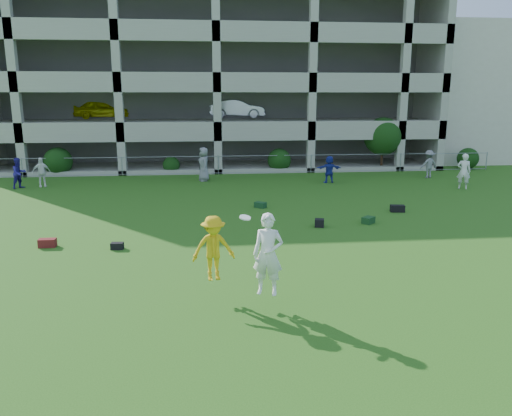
{
  "coord_description": "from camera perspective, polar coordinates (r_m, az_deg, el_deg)",
  "views": [
    {
      "loc": [
        -0.87,
        -12.58,
        4.98
      ],
      "look_at": [
        0.75,
        3.0,
        1.4
      ],
      "focal_mm": 35.0,
      "sensor_mm": 36.0,
      "label": 1
    }
  ],
  "objects": [
    {
      "name": "bag_green_g",
      "position": [
        22.41,
        0.51,
        0.36
      ],
      "size": [
        0.58,
        0.55,
        0.25
      ],
      "primitive_type": "cube",
      "rotation": [
        0.0,
        0.0,
        -0.7
      ],
      "color": "#13361A",
      "rests_on": "ground"
    },
    {
      "name": "bystander_f",
      "position": [
        32.15,
        19.13,
        4.76
      ],
      "size": [
        1.17,
        0.79,
        1.68
      ],
      "primitive_type": "imported",
      "rotation": [
        0.0,
        0.0,
        3.31
      ],
      "color": "gray",
      "rests_on": "ground"
    },
    {
      "name": "crate_d",
      "position": [
        19.33,
        7.26,
        -1.7
      ],
      "size": [
        0.43,
        0.43,
        0.3
      ],
      "primitive_type": "cube",
      "rotation": [
        0.0,
        0.0,
        -0.25
      ],
      "color": "black",
      "rests_on": "ground"
    },
    {
      "name": "stucco_building",
      "position": [
        47.08,
        25.1,
        11.71
      ],
      "size": [
        16.0,
        14.0,
        10.0
      ],
      "primitive_type": "cube",
      "color": "beige",
      "rests_on": "ground"
    },
    {
      "name": "bystander_c",
      "position": [
        29.41,
        -5.99,
        5.0
      ],
      "size": [
        0.85,
        1.09,
        1.98
      ],
      "primitive_type": "imported",
      "rotation": [
        0.0,
        0.0,
        -1.32
      ],
      "color": "gray",
      "rests_on": "ground"
    },
    {
      "name": "bag_red_a",
      "position": [
        18.06,
        -22.74,
        -3.7
      ],
      "size": [
        0.55,
        0.3,
        0.28
      ],
      "primitive_type": "cube",
      "rotation": [
        0.0,
        0.0,
        0.01
      ],
      "color": "#520E1B",
      "rests_on": "ground"
    },
    {
      "name": "parking_garage",
      "position": [
        40.3,
        -4.86,
        14.29
      ],
      "size": [
        30.0,
        14.0,
        12.0
      ],
      "color": "#9E998C",
      "rests_on": "ground"
    },
    {
      "name": "frisbee_contest",
      "position": [
        11.97,
        -2.49,
        -4.88
      ],
      "size": [
        2.22,
        1.36,
        1.95
      ],
      "color": "gold",
      "rests_on": "ground"
    },
    {
      "name": "bystander_e",
      "position": [
        29.02,
        22.66,
        3.9
      ],
      "size": [
        0.83,
        0.72,
        1.91
      ],
      "primitive_type": "imported",
      "rotation": [
        0.0,
        0.0,
        2.67
      ],
      "color": "white",
      "rests_on": "ground"
    },
    {
      "name": "ground",
      "position": [
        13.56,
        -1.86,
        -8.68
      ],
      "size": [
        100.0,
        100.0,
        0.0
      ],
      "primitive_type": "plane",
      "color": "#235114",
      "rests_on": "ground"
    },
    {
      "name": "bag_black_b",
      "position": [
        17.07,
        -15.58,
        -4.19
      ],
      "size": [
        0.42,
        0.28,
        0.22
      ],
      "primitive_type": "cube",
      "rotation": [
        0.0,
        0.0,
        -0.07
      ],
      "color": "black",
      "rests_on": "ground"
    },
    {
      "name": "fence",
      "position": [
        31.89,
        -4.33,
        4.96
      ],
      "size": [
        36.06,
        0.06,
        1.2
      ],
      "color": "gray",
      "rests_on": "ground"
    },
    {
      "name": "shrub_row",
      "position": [
        32.92,
        3.68,
        6.79
      ],
      "size": [
        34.38,
        2.52,
        3.5
      ],
      "color": "#163D11",
      "rests_on": "ground"
    },
    {
      "name": "bystander_a",
      "position": [
        29.82,
        -25.45,
        3.62
      ],
      "size": [
        0.99,
        1.02,
        1.66
      ],
      "primitive_type": "imported",
      "rotation": [
        0.0,
        0.0,
        0.89
      ],
      "color": "navy",
      "rests_on": "ground"
    },
    {
      "name": "bag_green_c",
      "position": [
        20.18,
        12.72,
        -1.36
      ],
      "size": [
        0.61,
        0.6,
        0.26
      ],
      "primitive_type": "cube",
      "rotation": [
        0.0,
        0.0,
        0.74
      ],
      "color": "#133615",
      "rests_on": "ground"
    },
    {
      "name": "bystander_d",
      "position": [
        29.02,
        8.36,
        4.4
      ],
      "size": [
        1.45,
        0.48,
        1.55
      ],
      "primitive_type": "imported",
      "rotation": [
        0.0,
        0.0,
        3.16
      ],
      "color": "#202D97",
      "rests_on": "ground"
    },
    {
      "name": "bag_black_e",
      "position": [
        22.45,
        15.86,
        -0.05
      ],
      "size": [
        0.64,
        0.39,
        0.3
      ],
      "primitive_type": "cube",
      "rotation": [
        0.0,
        0.0,
        -0.16
      ],
      "color": "black",
      "rests_on": "ground"
    },
    {
      "name": "bystander_b",
      "position": [
        29.84,
        -23.34,
        3.78
      ],
      "size": [
        1.02,
        0.68,
        1.62
      ],
      "primitive_type": "imported",
      "rotation": [
        0.0,
        0.0,
        0.32
      ],
      "color": "white",
      "rests_on": "ground"
    }
  ]
}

